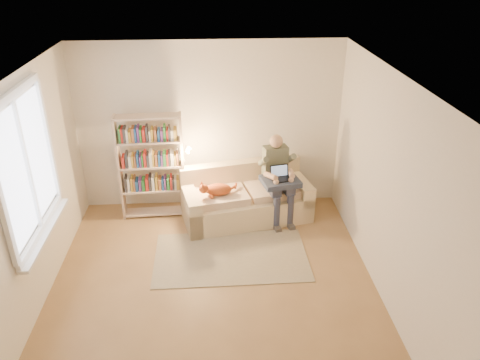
{
  "coord_description": "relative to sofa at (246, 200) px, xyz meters",
  "views": [
    {
      "loc": [
        0.04,
        -4.49,
        3.78
      ],
      "look_at": [
        0.38,
        1.0,
        1.01
      ],
      "focal_mm": 35.0,
      "sensor_mm": 36.0,
      "label": 1
    }
  ],
  "objects": [
    {
      "name": "blanket",
      "position": [
        0.45,
        -0.17,
        0.39
      ],
      "size": [
        0.61,
        0.54,
        0.08
      ],
      "primitive_type": "cube",
      "rotation": [
        0.0,
        0.0,
        0.21
      ],
      "color": "#2A334A",
      "rests_on": "person"
    },
    {
      "name": "bookshelf",
      "position": [
        -1.4,
        0.16,
        0.61
      ],
      "size": [
        1.09,
        0.29,
        1.63
      ],
      "rotation": [
        0.0,
        0.0,
        0.05
      ],
      "color": "#C3AA93",
      "rests_on": "floor"
    },
    {
      "name": "sofa",
      "position": [
        0.0,
        0.0,
        0.0
      ],
      "size": [
        2.03,
        1.23,
        0.81
      ],
      "rotation": [
        0.0,
        0.0,
        0.21
      ],
      "color": "beige",
      "rests_on": "floor"
    },
    {
      "name": "wall_right",
      "position": [
        1.48,
        -1.74,
        1.01
      ],
      "size": [
        0.02,
        4.5,
        2.6
      ],
      "primitive_type": "cube",
      "color": "silver",
      "rests_on": "floor"
    },
    {
      "name": "ceiling",
      "position": [
        -0.52,
        -1.74,
        2.31
      ],
      "size": [
        4.0,
        4.5,
        0.02
      ],
      "primitive_type": "cube",
      "color": "white",
      "rests_on": "wall_back"
    },
    {
      "name": "person",
      "position": [
        0.47,
        -0.05,
        0.46
      ],
      "size": [
        0.46,
        0.62,
        1.32
      ],
      "rotation": [
        0.0,
        0.0,
        0.21
      ],
      "color": "#626955",
      "rests_on": "sofa"
    },
    {
      "name": "cat",
      "position": [
        -0.42,
        -0.21,
        0.31
      ],
      "size": [
        0.57,
        0.29,
        0.22
      ],
      "rotation": [
        0.0,
        0.0,
        0.21
      ],
      "color": "#D25F29",
      "rests_on": "sofa"
    },
    {
      "name": "rug",
      "position": [
        -0.27,
        -1.05,
        -0.29
      ],
      "size": [
        2.07,
        1.23,
        0.01
      ],
      "primitive_type": "cube",
      "rotation": [
        0.0,
        0.0,
        0.01
      ],
      "color": "gray",
      "rests_on": "floor"
    },
    {
      "name": "window",
      "position": [
        -2.46,
        -1.54,
        1.08
      ],
      "size": [
        0.12,
        1.52,
        1.69
      ],
      "color": "white",
      "rests_on": "wall_left"
    },
    {
      "name": "wall_left",
      "position": [
        -2.52,
        -1.74,
        1.01
      ],
      "size": [
        0.02,
        4.5,
        2.6
      ],
      "primitive_type": "cube",
      "color": "silver",
      "rests_on": "floor"
    },
    {
      "name": "floor",
      "position": [
        -0.52,
        -1.74,
        -0.29
      ],
      "size": [
        4.5,
        4.5,
        0.0
      ],
      "primitive_type": "plane",
      "color": "olive",
      "rests_on": "ground"
    },
    {
      "name": "laptop",
      "position": [
        0.44,
        -0.16,
        0.48
      ],
      "size": [
        0.31,
        0.28,
        0.24
      ],
      "rotation": [
        0.0,
        0.0,
        0.21
      ],
      "color": "black",
      "rests_on": "blanket"
    },
    {
      "name": "wall_back",
      "position": [
        -0.52,
        0.51,
        1.01
      ],
      "size": [
        4.0,
        0.02,
        2.6
      ],
      "primitive_type": "cube",
      "color": "silver",
      "rests_on": "floor"
    }
  ]
}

